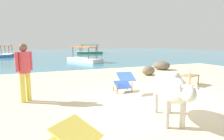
% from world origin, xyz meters
% --- Properties ---
extents(sand_beach, '(18.00, 14.00, 0.04)m').
position_xyz_m(sand_beach, '(0.00, 0.00, 0.02)').
color(sand_beach, beige).
rests_on(sand_beach, ground).
extents(water_surface, '(60.00, 36.00, 0.03)m').
position_xyz_m(water_surface, '(0.00, 22.00, 0.00)').
color(water_surface, teal).
rests_on(water_surface, ground).
extents(cow, '(1.10, 1.94, 1.10)m').
position_xyz_m(cow, '(-0.66, -1.16, 0.76)').
color(cow, beige).
rests_on(cow, sand_beach).
extents(low_bench_table, '(0.86, 0.65, 0.39)m').
position_xyz_m(low_bench_table, '(2.36, 1.31, 0.37)').
color(low_bench_table, '#A37A4C').
rests_on(low_bench_table, sand_beach).
extents(bottle, '(0.07, 0.07, 0.30)m').
position_xyz_m(bottle, '(2.33, 1.30, 0.55)').
color(bottle, '#A3C6D1').
rests_on(bottle, low_bench_table).
extents(deck_chair_far, '(0.62, 0.82, 0.68)m').
position_xyz_m(deck_chair_far, '(-0.49, 1.29, 0.42)').
color(deck_chair_far, '#A37A4C').
rests_on(deck_chair_far, sand_beach).
extents(person_standing, '(0.43, 0.33, 1.62)m').
position_xyz_m(person_standing, '(-3.46, 1.48, 0.99)').
color(person_standing, '#DBC64C').
rests_on(person_standing, sand_beach).
extents(shore_rock_large, '(1.30, 1.35, 0.52)m').
position_xyz_m(shore_rock_large, '(3.99, 5.22, 0.30)').
color(shore_rock_large, '#6B5B4C').
rests_on(shore_rock_large, sand_beach).
extents(shore_rock_medium, '(0.77, 0.67, 0.47)m').
position_xyz_m(shore_rock_medium, '(2.17, 3.87, 0.28)').
color(shore_rock_medium, '#756651').
rests_on(shore_rock_medium, sand_beach).
extents(boat_blue, '(1.45, 3.75, 1.29)m').
position_xyz_m(boat_blue, '(-5.56, 21.15, 0.29)').
color(boat_blue, '#3866B7').
rests_on(boat_blue, water_surface).
extents(boat_white, '(2.46, 3.84, 1.29)m').
position_xyz_m(boat_white, '(0.99, 11.74, 0.29)').
color(boat_white, white).
rests_on(boat_white, water_surface).
extents(boat_green, '(3.82, 1.80, 1.29)m').
position_xyz_m(boat_green, '(4.77, 22.75, 0.29)').
color(boat_green, '#338E66').
rests_on(boat_green, water_surface).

